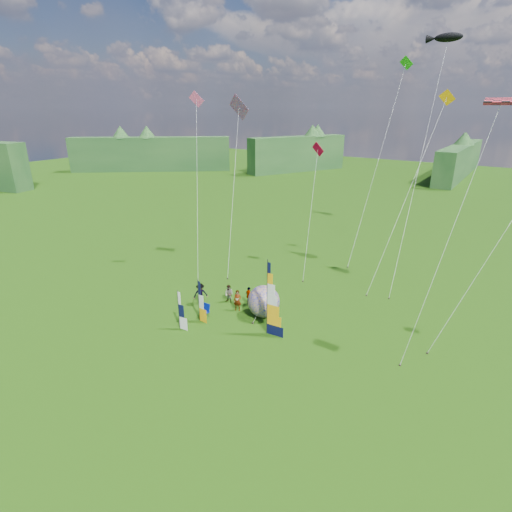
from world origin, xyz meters
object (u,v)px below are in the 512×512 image
Objects in this scene: side_banner_far at (179,310)px; spectator_a at (238,300)px; spectator_c at (201,294)px; side_banner_left at (199,301)px; bol_inflatable at (264,301)px; spectator_b at (229,294)px; feather_banner_main at (267,299)px; spectator_d at (249,296)px; camp_chair at (204,311)px; kite_whale at (421,154)px.

side_banner_far reaches higher than spectator_a.
side_banner_left is at bearing -104.16° from spectator_c.
bol_inflatable is (3.66, 3.41, -0.42)m from side_banner_left.
spectator_b is (-3.64, 0.28, -0.47)m from bol_inflatable.
bol_inflatable is (-1.61, 2.03, -1.52)m from feather_banner_main.
spectator_a is at bearing 109.62° from spectator_d.
spectator_d is at bearing 72.64° from side_banner_left.
spectator_d reaches higher than camp_chair.
spectator_b is at bearing 175.60° from bol_inflatable.
camp_chair is (0.02, 0.52, -1.11)m from side_banner_left.
side_banner_far is (-5.71, -3.07, -1.27)m from feather_banner_main.
side_banner_left is at bearing 97.69° from spectator_d.
spectator_a is 2.85m from camp_chair.
spectator_c reaches higher than camp_chair.
side_banner_left reaches higher than side_banner_far.
side_banner_far is 24.92m from kite_whale.
feather_banner_main reaches higher than camp_chair.
bol_inflatable reaches higher than spectator_a.
side_banner_left is 1.23m from camp_chair.
spectator_d is at bearing -131.52° from kite_whale.
side_banner_far is 1.20× the size of bol_inflatable.
spectator_d is (0.21, 1.30, -0.08)m from spectator_a.
spectator_d is (2.09, 5.97, -0.71)m from side_banner_far.
feather_banner_main is at bearing -51.69° from bol_inflatable.
side_banner_left reaches higher than camp_chair.
spectator_b is at bearing 93.47° from side_banner_left.
side_banner_far is 4.07m from spectator_c.
kite_whale is (10.57, 18.29, 9.83)m from side_banner_left.
kite_whale is (9.14, 15.32, 10.63)m from spectator_a.
side_banner_far is 1.88× the size of spectator_d.
feather_banner_main reaches higher than spectator_a.
spectator_c is 1.17× the size of spectator_d.
side_banner_left is 3.79m from spectator_b.
spectator_a is at bearing 67.92° from side_banner_left.
camp_chair is (-5.24, -0.85, -2.22)m from feather_banner_main.
side_banner_left is 1.79× the size of spectator_c.
side_banner_far is (-0.45, -1.70, -0.17)m from side_banner_left.
side_banner_left is 1.33× the size of bol_inflatable.
side_banner_left is 23.30m from kite_whale.
kite_whale is at bearing 51.36° from spectator_b.
spectator_c reaches higher than spectator_b.
side_banner_left is 4.66m from spectator_d.
spectator_a is 0.94× the size of spectator_c.
bol_inflatable is at bearing -123.93° from kite_whale.
feather_banner_main is 4.88× the size of camp_chair.
spectator_c is at bearing -136.30° from kite_whale.
side_banner_left is 2.13× the size of spectator_b.
camp_chair is 0.05× the size of kite_whale.
side_banner_left is at bearing -92.94° from spectator_b.
feather_banner_main is 6.61m from side_banner_far.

